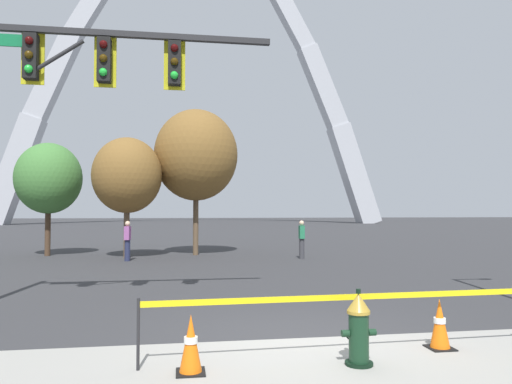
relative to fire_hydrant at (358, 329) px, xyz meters
The scene contains 12 objects.
ground_plane 1.65m from the fire_hydrant, 107.26° to the left, with size 240.00×240.00×0.00m, color #333335.
fire_hydrant is the anchor object (origin of this frame).
caution_tape_barrier 0.36m from the fire_hydrant, 79.91° to the left, with size 5.79×0.23×0.91m.
traffic_cone_by_hydrant 2.17m from the fire_hydrant, behind, with size 0.36×0.36×0.73m.
traffic_cone_mid_sidewalk 1.53m from the fire_hydrant, 19.62° to the left, with size 0.36×0.36×0.73m.
traffic_signal_gantry 7.33m from the fire_hydrant, 141.31° to the left, with size 6.42×0.44×6.00m.
monument_arch 68.16m from the fire_hydrant, 90.41° to the left, with size 57.38×3.03×46.25m.
tree_far_left 18.62m from the fire_hydrant, 116.20° to the left, with size 2.87×2.87×5.02m.
tree_left_mid 15.86m from the fire_hydrant, 106.98° to the left, with size 2.92×2.92×5.11m.
tree_center_left 16.47m from the fire_hydrant, 95.81° to the left, with size 3.77×3.77×6.60m.
pedestrian_walking_left 13.73m from the fire_hydrant, 78.70° to the left, with size 0.22×0.35×1.59m.
pedestrian_standing_center 14.39m from the fire_hydrant, 107.74° to the left, with size 0.25×0.37×1.59m.
Camera 1 is at (-1.83, -7.55, 2.02)m, focal length 33.74 mm.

